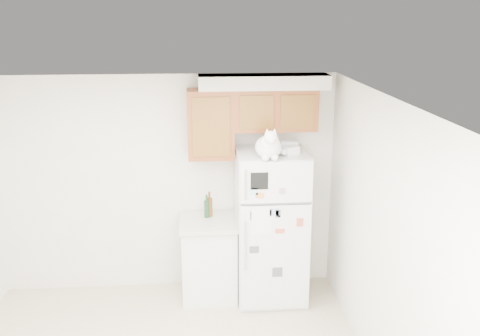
{
  "coord_description": "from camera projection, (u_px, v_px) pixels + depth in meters",
  "views": [
    {
      "loc": [
        0.32,
        -4.15,
        3.17
      ],
      "look_at": [
        0.8,
        1.55,
        1.55
      ],
      "focal_mm": 42.0,
      "sensor_mm": 36.0,
      "label": 1
    }
  ],
  "objects": [
    {
      "name": "storage_box_front",
      "position": [
        291.0,
        150.0,
        5.89
      ],
      "size": [
        0.18,
        0.16,
        0.09
      ],
      "primitive_type": "cube",
      "rotation": [
        0.0,
        0.0,
        0.44
      ],
      "color": "white",
      "rests_on": "refrigerator"
    },
    {
      "name": "cat",
      "position": [
        269.0,
        146.0,
        5.71
      ],
      "size": [
        0.34,
        0.49,
        0.35
      ],
      "color": "white",
      "rests_on": "refrigerator"
    },
    {
      "name": "bottle_green",
      "position": [
        207.0,
        206.0,
        6.27
      ],
      "size": [
        0.06,
        0.06,
        0.26
      ],
      "primitive_type": null,
      "color": "#19381E",
      "rests_on": "base_counter"
    },
    {
      "name": "storage_box_back",
      "position": [
        290.0,
        145.0,
        6.08
      ],
      "size": [
        0.19,
        0.15,
        0.1
      ],
      "primitive_type": "cube",
      "rotation": [
        0.0,
        0.0,
        -0.12
      ],
      "color": "white",
      "rests_on": "refrigerator"
    },
    {
      "name": "room_shell",
      "position": [
        172.0,
        199.0,
        4.61
      ],
      "size": [
        3.84,
        4.04,
        2.52
      ],
      "color": "white",
      "rests_on": "ground_plane"
    },
    {
      "name": "refrigerator",
      "position": [
        271.0,
        227.0,
        6.22
      ],
      "size": [
        0.76,
        0.78,
        1.7
      ],
      "color": "silver",
      "rests_on": "ground_plane"
    },
    {
      "name": "base_counter",
      "position": [
        209.0,
        258.0,
        6.34
      ],
      "size": [
        0.64,
        0.64,
        0.92
      ],
      "color": "white",
      "rests_on": "ground_plane"
    },
    {
      "name": "bottle_amber",
      "position": [
        209.0,
        204.0,
        6.29
      ],
      "size": [
        0.07,
        0.07,
        0.29
      ],
      "primitive_type": null,
      "color": "#593814",
      "rests_on": "base_counter"
    }
  ]
}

